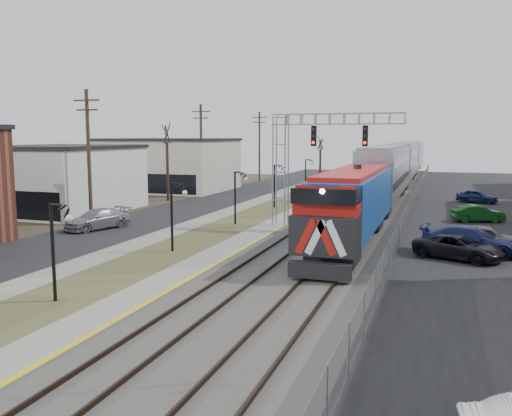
% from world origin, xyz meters
% --- Properties ---
extents(street_west, '(7.00, 120.00, 0.04)m').
position_xyz_m(street_west, '(-11.50, 35.00, 0.02)').
color(street_west, black).
rests_on(street_west, ground).
extents(sidewalk, '(2.00, 120.00, 0.08)m').
position_xyz_m(sidewalk, '(-7.00, 35.00, 0.04)').
color(sidewalk, gray).
rests_on(sidewalk, ground).
extents(grass_median, '(4.00, 120.00, 0.06)m').
position_xyz_m(grass_median, '(-4.00, 35.00, 0.03)').
color(grass_median, '#4A502A').
rests_on(grass_median, ground).
extents(platform, '(2.00, 120.00, 0.24)m').
position_xyz_m(platform, '(-1.00, 35.00, 0.12)').
color(platform, gray).
rests_on(platform, ground).
extents(ballast_bed, '(8.00, 120.00, 0.20)m').
position_xyz_m(ballast_bed, '(4.00, 35.00, 0.10)').
color(ballast_bed, '#595651').
rests_on(ballast_bed, ground).
extents(platform_edge, '(0.24, 120.00, 0.01)m').
position_xyz_m(platform_edge, '(-0.12, 35.00, 0.24)').
color(platform_edge, gold).
rests_on(platform_edge, platform).
extents(track_near, '(1.58, 120.00, 0.15)m').
position_xyz_m(track_near, '(2.00, 35.00, 0.28)').
color(track_near, '#2D2119').
rests_on(track_near, ballast_bed).
extents(track_far, '(1.58, 120.00, 0.15)m').
position_xyz_m(track_far, '(5.50, 35.00, 0.28)').
color(track_far, '#2D2119').
rests_on(track_far, ballast_bed).
extents(train, '(3.00, 85.85, 5.33)m').
position_xyz_m(train, '(5.50, 58.15, 2.92)').
color(train, '#1551B1').
rests_on(train, ground).
extents(signal_gantry, '(9.00, 1.07, 8.15)m').
position_xyz_m(signal_gantry, '(1.22, 27.99, 5.59)').
color(signal_gantry, gray).
rests_on(signal_gantry, ground).
extents(lampposts, '(0.14, 62.14, 4.00)m').
position_xyz_m(lampposts, '(-4.00, 18.29, 2.00)').
color(lampposts, black).
rests_on(lampposts, ground).
extents(utility_poles, '(0.28, 80.28, 10.00)m').
position_xyz_m(utility_poles, '(-14.50, 25.00, 5.00)').
color(utility_poles, '#4C3823').
rests_on(utility_poles, ground).
extents(fence, '(0.04, 120.00, 1.60)m').
position_xyz_m(fence, '(8.20, 35.00, 0.80)').
color(fence, gray).
rests_on(fence, ground).
extents(buildings_west, '(14.00, 67.00, 7.00)m').
position_xyz_m(buildings_west, '(-21.00, 24.21, 3.01)').
color(buildings_west, beige).
rests_on(buildings_west, ground).
extents(bare_trees, '(12.30, 42.30, 5.95)m').
position_xyz_m(bare_trees, '(-12.66, 38.91, 2.70)').
color(bare_trees, '#382D23').
rests_on(bare_trees, ground).
extents(car_lot_c, '(5.09, 3.64, 1.29)m').
position_xyz_m(car_lot_c, '(11.44, 21.24, 0.64)').
color(car_lot_c, black).
rests_on(car_lot_c, ground).
extents(car_lot_d, '(5.56, 2.72, 1.56)m').
position_xyz_m(car_lot_d, '(12.11, 22.78, 0.78)').
color(car_lot_d, '#171F51').
rests_on(car_lot_d, ground).
extents(car_lot_e, '(4.41, 1.98, 1.47)m').
position_xyz_m(car_lot_e, '(12.91, 24.21, 0.74)').
color(car_lot_e, slate).
rests_on(car_lot_e, ground).
extents(car_lot_f, '(4.09, 2.46, 1.27)m').
position_xyz_m(car_lot_f, '(13.19, 35.19, 0.64)').
color(car_lot_f, '#0E4817').
rests_on(car_lot_f, ground).
extents(car_street_b, '(3.52, 5.28, 1.42)m').
position_xyz_m(car_street_b, '(-12.56, 23.01, 0.71)').
color(car_street_b, gray).
rests_on(car_street_b, ground).
extents(car_lot_g, '(4.13, 2.72, 1.31)m').
position_xyz_m(car_lot_g, '(13.85, 47.96, 0.65)').
color(car_lot_g, navy).
rests_on(car_lot_g, ground).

